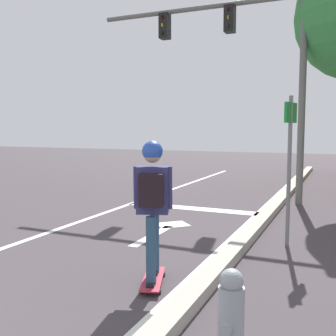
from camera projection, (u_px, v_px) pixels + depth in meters
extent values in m
cube|color=silver|center=(86.00, 219.00, 7.88)|extent=(0.12, 20.00, 0.01)
cube|color=silver|center=(235.00, 235.00, 6.67)|extent=(0.12, 20.00, 0.01)
cube|color=silver|center=(194.00, 208.00, 8.94)|extent=(3.14, 0.40, 0.01)
cube|color=silver|center=(153.00, 235.00, 6.67)|extent=(0.16, 1.40, 0.01)
cube|color=silver|center=(173.00, 224.00, 7.45)|extent=(0.71, 0.71, 0.01)
cube|color=#A5A294|center=(250.00, 233.00, 6.57)|extent=(0.24, 24.00, 0.14)
cube|color=#A7283C|center=(153.00, 279.00, 4.58)|extent=(0.46, 0.80, 0.02)
cube|color=#B2B2B7|center=(155.00, 272.00, 4.84)|extent=(0.18, 0.10, 0.01)
cylinder|color=#262F2A|center=(147.00, 274.00, 4.85)|extent=(0.04, 0.05, 0.05)
cylinder|color=#262F2A|center=(164.00, 274.00, 4.83)|extent=(0.04, 0.05, 0.05)
cube|color=#B2B2B7|center=(150.00, 289.00, 4.32)|extent=(0.18, 0.10, 0.01)
cylinder|color=#262F2A|center=(141.00, 291.00, 4.33)|extent=(0.04, 0.05, 0.05)
cylinder|color=#262F2A|center=(160.00, 292.00, 4.31)|extent=(0.04, 0.05, 0.05)
cylinder|color=navy|center=(154.00, 242.00, 4.71)|extent=(0.11, 0.11, 0.75)
cube|color=black|center=(155.00, 271.00, 4.75)|extent=(0.17, 0.26, 0.03)
cylinder|color=navy|center=(151.00, 251.00, 4.36)|extent=(0.11, 0.11, 0.75)
cube|color=black|center=(151.00, 283.00, 4.40)|extent=(0.17, 0.26, 0.03)
cube|color=navy|center=(153.00, 190.00, 4.48)|extent=(0.39, 0.29, 0.53)
cylinder|color=navy|center=(137.00, 187.00, 4.52)|extent=(0.07, 0.07, 0.48)
cylinder|color=navy|center=(169.00, 188.00, 4.49)|extent=(0.07, 0.08, 0.48)
sphere|color=tan|center=(152.00, 154.00, 4.44)|extent=(0.21, 0.21, 0.21)
sphere|color=#284FB5|center=(152.00, 151.00, 4.43)|extent=(0.23, 0.23, 0.23)
cube|color=black|center=(151.00, 190.00, 4.33)|extent=(0.29, 0.22, 0.36)
cylinder|color=#60625A|center=(302.00, 95.00, 9.22)|extent=(0.16, 0.16, 5.09)
cylinder|color=#60625A|center=(196.00, 9.00, 10.05)|extent=(5.21, 0.12, 0.12)
cube|color=black|center=(230.00, 19.00, 9.73)|extent=(0.24, 0.28, 0.64)
cylinder|color=#3A0605|center=(228.00, 9.00, 9.58)|extent=(0.02, 0.10, 0.10)
cylinder|color=yellow|center=(228.00, 18.00, 9.60)|extent=(0.02, 0.10, 0.10)
cylinder|color=black|center=(228.00, 26.00, 9.61)|extent=(0.02, 0.10, 0.10)
cube|color=black|center=(165.00, 26.00, 10.43)|extent=(0.24, 0.28, 0.64)
cylinder|color=#3A0605|center=(162.00, 17.00, 10.28)|extent=(0.02, 0.10, 0.10)
cylinder|color=yellow|center=(162.00, 25.00, 10.30)|extent=(0.02, 0.10, 0.10)
cylinder|color=black|center=(162.00, 33.00, 10.31)|extent=(0.02, 0.10, 0.10)
cylinder|color=slate|center=(289.00, 172.00, 6.01)|extent=(0.06, 0.06, 2.26)
cube|color=#198C33|center=(291.00, 113.00, 5.92)|extent=(0.13, 0.44, 0.30)
cylinder|color=#92989F|center=(231.00, 326.00, 3.01)|extent=(0.20, 0.20, 0.60)
sphere|color=#92989F|center=(232.00, 281.00, 2.97)|extent=(0.18, 0.18, 0.18)
cylinder|color=#92989F|center=(235.00, 316.00, 3.10)|extent=(0.08, 0.08, 0.08)
cylinder|color=#92989F|center=(227.00, 328.00, 2.90)|extent=(0.08, 0.08, 0.08)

